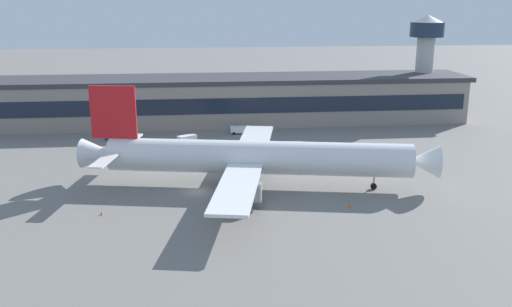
{
  "coord_description": "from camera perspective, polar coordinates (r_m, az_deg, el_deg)",
  "views": [
    {
      "loc": [
        0.28,
        -95.94,
        32.95
      ],
      "look_at": [
        11.13,
        5.8,
        5.0
      ],
      "focal_mm": 40.17,
      "sensor_mm": 36.0,
      "label": 1
    }
  ],
  "objects": [
    {
      "name": "airliner",
      "position": [
        102.22,
        -0.27,
        -0.39
      ],
      "size": [
        63.87,
        54.84,
        17.89
      ],
      "color": "white",
      "rests_on": "ground_plane"
    },
    {
      "name": "pushback_tractor",
      "position": [
        143.37,
        -1.56,
        2.42
      ],
      "size": [
        4.85,
        2.72,
        1.75
      ],
      "color": "white",
      "rests_on": "ground_plane"
    },
    {
      "name": "traffic_cone_1",
      "position": [
        93.37,
        -15.12,
        -5.75
      ],
      "size": [
        0.47,
        0.47,
        0.59
      ],
      "primitive_type": "cone",
      "color": "#F2590C",
      "rests_on": "ground_plane"
    },
    {
      "name": "baggage_tug",
      "position": [
        141.39,
        -14.04,
        1.79
      ],
      "size": [
        3.87,
        4.03,
        1.85
      ],
      "color": "#2651A5",
      "rests_on": "ground_plane"
    },
    {
      "name": "follow_me_car",
      "position": [
        134.7,
        -6.9,
        1.48
      ],
      "size": [
        4.74,
        3.95,
        1.85
      ],
      "color": "white",
      "rests_on": "ground_plane"
    },
    {
      "name": "ground_plane",
      "position": [
        101.44,
        -5.93,
        -3.76
      ],
      "size": [
        600.0,
        600.0,
        0.0
      ],
      "primitive_type": "plane",
      "color": "slate"
    },
    {
      "name": "terminal_building",
      "position": [
        155.37,
        -6.12,
        5.29
      ],
      "size": [
        148.39,
        18.57,
        12.44
      ],
      "color": "gray",
      "rests_on": "ground_plane"
    },
    {
      "name": "control_tower",
      "position": [
        170.2,
        16.5,
        9.57
      ],
      "size": [
        9.37,
        9.37,
        28.32
      ],
      "color": "#B7B7B2",
      "rests_on": "ground_plane"
    },
    {
      "name": "traffic_cone_0",
      "position": [
        94.3,
        9.29,
        -5.16
      ],
      "size": [
        0.56,
        0.56,
        0.7
      ],
      "primitive_type": "cone",
      "color": "#F2590C",
      "rests_on": "ground_plane"
    }
  ]
}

